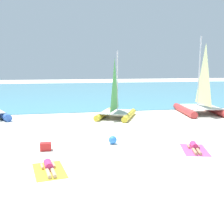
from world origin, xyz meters
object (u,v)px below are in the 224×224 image
at_px(sailboat_red, 200,102).
at_px(sunbather_left, 49,167).
at_px(towel_middle, 195,150).
at_px(cooler_box, 46,147).
at_px(sunbather_middle, 194,147).
at_px(sailboat_yellow, 116,108).
at_px(towel_left, 49,170).
at_px(beach_ball, 113,140).

bearing_deg(sailboat_red, sunbather_left, -130.63).
height_order(towel_middle, cooler_box, cooler_box).
bearing_deg(sunbather_middle, sailboat_red, 76.53).
distance_m(sailboat_yellow, towel_middle, 8.87).
bearing_deg(towel_left, sailboat_yellow, 65.01).
height_order(sunbather_middle, beach_ball, beach_ball).
relative_size(towel_left, sunbather_middle, 1.23).
bearing_deg(beach_ball, sailboat_red, 40.00).
relative_size(towel_middle, cooler_box, 3.80).
relative_size(sailboat_red, beach_ball, 15.18).
bearing_deg(cooler_box, towel_left, -85.03).
distance_m(towel_left, sunbather_left, 0.14).
bearing_deg(towel_left, towel_middle, 11.36).
height_order(sunbather_middle, cooler_box, cooler_box).
relative_size(sailboat_yellow, cooler_box, 9.95).
relative_size(sailboat_yellow, towel_left, 2.62).
bearing_deg(sailboat_yellow, towel_middle, -52.63).
xyz_separation_m(sunbather_left, cooler_box, (-0.22, 2.55, 0.05)).
distance_m(sunbather_left, sunbather_middle, 6.74).
relative_size(sailboat_yellow, towel_middle, 2.62).
bearing_deg(sailboat_red, beach_ball, -131.85).
xyz_separation_m(towel_left, towel_middle, (6.58, 1.32, 0.00)).
distance_m(sailboat_yellow, cooler_box, 8.82).
distance_m(towel_middle, cooler_box, 6.93).
bearing_deg(sunbather_left, sailboat_yellow, 55.64).
height_order(sailboat_red, towel_middle, sailboat_red).
bearing_deg(towel_left, sunbather_left, 99.18).
xyz_separation_m(sunbather_left, towel_middle, (6.59, 1.26, -0.13)).
relative_size(sunbather_middle, beach_ball, 3.76).
bearing_deg(sunbather_left, towel_left, -90.00).
height_order(beach_ball, cooler_box, beach_ball).
relative_size(towel_middle, sunbather_middle, 1.23).
relative_size(towel_left, beach_ball, 4.62).
bearing_deg(sunbather_middle, cooler_box, -173.79).
bearing_deg(sunbather_middle, sailboat_yellow, 119.33).
distance_m(towel_left, towel_middle, 6.72).
distance_m(sailboat_yellow, sunbather_left, 10.94).
distance_m(sunbather_middle, cooler_box, 6.94).
bearing_deg(sailboat_yellow, towel_left, -90.34).
bearing_deg(sunbather_left, towel_middle, 1.61).
relative_size(sailboat_red, towel_left, 3.29).
distance_m(sailboat_yellow, beach_ball, 7.10).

